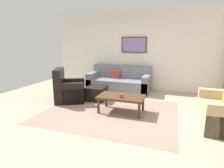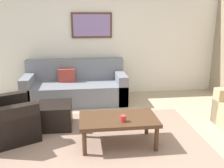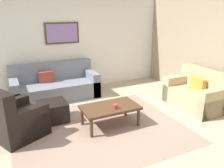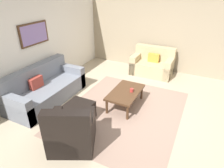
# 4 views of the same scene
# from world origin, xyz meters

# --- Properties ---
(ground_plane) EXTENTS (8.00, 8.00, 0.00)m
(ground_plane) POSITION_xyz_m (0.00, 0.00, 0.00)
(ground_plane) COLOR tan
(rear_partition) EXTENTS (6.00, 0.12, 2.80)m
(rear_partition) POSITION_xyz_m (0.00, 2.60, 1.40)
(rear_partition) COLOR silver
(rear_partition) RESTS_ON ground_plane
(stone_feature_panel) EXTENTS (0.12, 5.20, 2.80)m
(stone_feature_panel) POSITION_xyz_m (3.00, 0.00, 1.40)
(stone_feature_panel) COLOR gray
(stone_feature_panel) RESTS_ON ground_plane
(area_rug) EXTENTS (3.14, 2.58, 0.01)m
(area_rug) POSITION_xyz_m (0.00, 0.00, 0.00)
(area_rug) COLOR gray
(area_rug) RESTS_ON ground_plane
(couch_main) EXTENTS (2.13, 0.94, 0.88)m
(couch_main) POSITION_xyz_m (-0.38, 2.08, 0.30)
(couch_main) COLOR slate
(couch_main) RESTS_ON ground_plane
(couch_loveseat) EXTENTS (0.80, 1.32, 0.88)m
(couch_loveseat) POSITION_xyz_m (2.48, 0.01, 0.30)
(couch_loveseat) COLOR tan
(couch_loveseat) RESTS_ON ground_plane
(armchair_leather) EXTENTS (1.07, 1.07, 0.95)m
(armchair_leather) POSITION_xyz_m (-1.45, 0.41, 0.31)
(armchair_leather) COLOR black
(armchair_leather) RESTS_ON ground_plane
(ottoman) EXTENTS (0.56, 0.56, 0.40)m
(ottoman) POSITION_xyz_m (-0.71, 0.77, 0.20)
(ottoman) COLOR black
(ottoman) RESTS_ON ground_plane
(coffee_table) EXTENTS (1.10, 0.64, 0.41)m
(coffee_table) POSITION_xyz_m (0.26, 0.07, 0.36)
(coffee_table) COLOR #472D1C
(coffee_table) RESTS_ON ground_plane
(cup) EXTENTS (0.09, 0.09, 0.09)m
(cup) POSITION_xyz_m (0.30, -0.07, 0.45)
(cup) COLOR #B2332D
(cup) RESTS_ON coffee_table
(framed_artwork) EXTENTS (0.90, 0.04, 0.55)m
(framed_artwork) POSITION_xyz_m (0.01, 2.51, 1.59)
(framed_artwork) COLOR #472D1C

